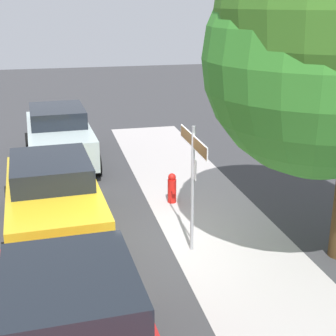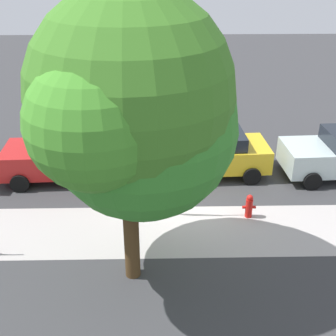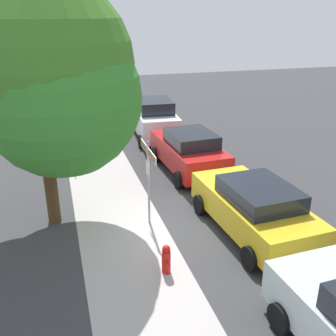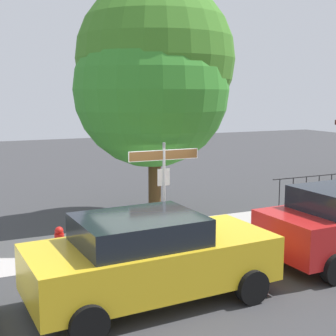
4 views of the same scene
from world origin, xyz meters
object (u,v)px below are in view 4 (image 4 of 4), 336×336
street_sign (164,172)px  fire_hydrant (60,243)px  car_yellow (150,257)px  shade_tree (155,73)px

street_sign → fire_hydrant: (-2.55, 0.20, -1.52)m
street_sign → car_yellow: bearing=-118.6°
shade_tree → fire_hydrant: (-3.36, -2.26, -3.99)m
shade_tree → fire_hydrant: size_ratio=9.06×
street_sign → car_yellow: 3.29m
car_yellow → fire_hydrant: bearing=106.7°
shade_tree → fire_hydrant: bearing=-146.0°
street_sign → shade_tree: bearing=71.9°
fire_hydrant → shade_tree: bearing=34.0°
street_sign → shade_tree: 3.58m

